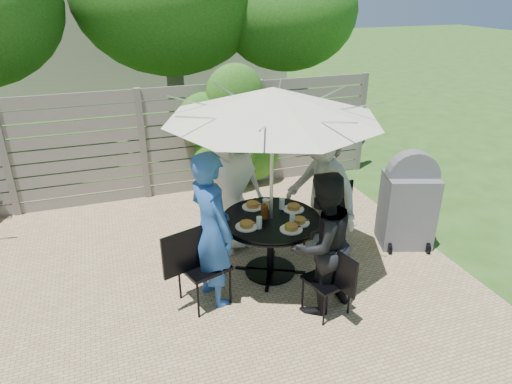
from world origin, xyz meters
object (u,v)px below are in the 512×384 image
object	(u,v)px
patio_table	(271,235)
plate_front	(291,228)
chair_back	(226,222)
person_right	(321,189)
chair_right	(326,230)
plate_back	(253,206)
plate_extra	(299,221)
glass_front	(292,218)
glass_right	(282,204)
syrup_jug	(264,212)
bbq_grill	(408,204)
plate_right	(294,208)
person_left	(211,230)
coffee_cup	(266,205)
chair_left	(203,281)
person_back	(231,184)
plate_left	(247,225)
chair_front	(327,293)
glass_left	(259,223)
umbrella	(273,103)
person_front	(321,244)

from	to	relation	value
patio_table	plate_front	bearing A→B (deg)	-71.29
chair_back	person_right	bearing A→B (deg)	48.07
plate_front	patio_table	bearing A→B (deg)	108.71
chair_right	plate_back	bearing A→B (deg)	-15.70
plate_extra	glass_front	world-z (taller)	glass_front
glass_right	syrup_jug	bearing A→B (deg)	-151.55
syrup_jug	bbq_grill	size ratio (longest dim) A/B	0.12
plate_right	glass_front	world-z (taller)	glass_front
person_left	coffee_cup	distance (m)	0.96
syrup_jug	plate_back	bearing A→B (deg)	97.75
glass_front	chair_left	bearing A→B (deg)	-174.93
plate_extra	glass_right	world-z (taller)	glass_right
plate_front	person_back	bearing A→B (deg)	108.71
plate_extra	coffee_cup	distance (m)	0.53
person_back	person_right	bearing A→B (deg)	-45.00
glass_right	person_back	bearing A→B (deg)	128.40
plate_left	coffee_cup	xyz separation A→B (m)	(0.37, 0.36, 0.04)
person_right	person_back	bearing A→B (deg)	-135.00
chair_front	glass_left	xyz separation A→B (m)	(-0.52, 0.73, 0.58)
umbrella	syrup_jug	distance (m)	1.30
chair_back	syrup_jug	xyz separation A→B (m)	(0.24, -0.89, 0.55)
person_right	coffee_cup	size ratio (longest dim) A/B	15.25
chair_back	plate_front	size ratio (longest dim) A/B	3.86
plate_back	glass_front	xyz separation A→B (m)	(0.30, -0.55, 0.05)
chair_back	syrup_jug	bearing A→B (deg)	3.62
patio_table	glass_front	size ratio (longest dim) A/B	10.64
plate_right	glass_right	size ratio (longest dim) A/B	1.86
chair_front	plate_front	distance (m)	0.81
person_right	glass_right	world-z (taller)	person_right
chair_right	syrup_jug	xyz separation A→B (m)	(-0.99, -0.28, 0.57)
person_left	chair_right	bearing A→B (deg)	-90.04
bbq_grill	glass_left	bearing A→B (deg)	-155.35
glass_front	bbq_grill	world-z (taller)	bbq_grill
chair_right	plate_right	world-z (taller)	chair_right
plate_left	plate_front	size ratio (longest dim) A/B	1.00
chair_front	person_right	size ratio (longest dim) A/B	0.47
plate_back	syrup_jug	xyz separation A→B (m)	(0.04, -0.31, 0.06)
chair_front	person_front	bearing A→B (deg)	3.89
person_left	coffee_cup	bearing A→B (deg)	-76.69
glass_right	chair_right	bearing A→B (deg)	10.15
glass_right	coffee_cup	bearing A→B (deg)	162.91
plate_back	plate_front	bearing A→B (deg)	-71.29
umbrella	person_front	size ratio (longest dim) A/B	1.88
patio_table	chair_right	size ratio (longest dim) A/B	1.63
umbrella	person_front	xyz separation A→B (m)	(0.27, -0.79, -1.34)
person_front	bbq_grill	bearing A→B (deg)	-172.68
patio_table	person_front	bearing A→B (deg)	-71.29
patio_table	chair_right	xyz separation A→B (m)	(0.91, 0.31, -0.26)
chair_left	person_right	bearing A→B (deg)	0.86
plate_left	plate_back	bearing A→B (deg)	63.71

